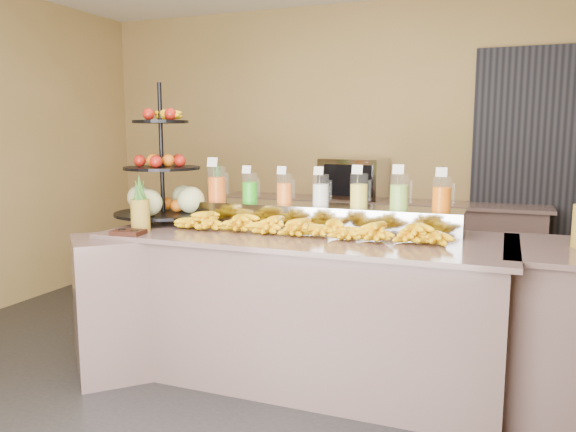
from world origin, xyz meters
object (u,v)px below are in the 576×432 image
Objects in this scene: pitcher_tray at (321,216)px; banana_heap at (308,224)px; oven_warmer at (354,179)px; condiment_caddy at (128,232)px; fruit_stand at (168,187)px.

banana_heap is (0.01, -0.30, -0.01)m from pitcher_tray.
oven_warmer reaches higher than pitcher_tray.
condiment_caddy is (-1.02, -0.70, -0.06)m from pitcher_tray.
fruit_stand is (-1.09, -0.14, 0.17)m from pitcher_tray.
condiment_caddy is at bearing -158.78° from banana_heap.
fruit_stand reaches higher than pitcher_tray.
oven_warmer is at bearing 71.17° from condiment_caddy.
pitcher_tray is 1.90× the size of fruit_stand.
pitcher_tray is at bearing 34.54° from condiment_caddy.
condiment_caddy is (0.07, -0.56, -0.23)m from fruit_stand.
pitcher_tray reaches higher than condiment_caddy.
pitcher_tray is at bearing -77.10° from oven_warmer.
banana_heap is 3.16× the size of oven_warmer.
condiment_caddy is 2.51m from oven_warmer.
oven_warmer is at bearing 96.59° from banana_heap.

